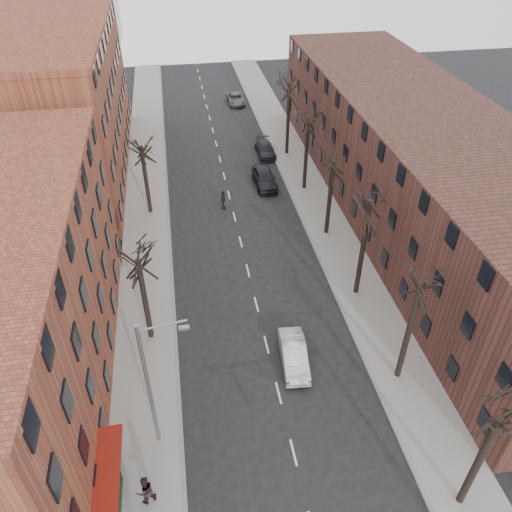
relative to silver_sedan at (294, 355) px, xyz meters
name	(u,v)px	position (x,y,z in m)	size (l,w,h in m)	color
sidewalk_left	(147,207)	(-9.44, 20.81, -0.65)	(4.00, 90.00, 0.15)	gray
sidewalk_right	(310,193)	(6.56, 20.81, -0.65)	(4.00, 90.00, 0.15)	gray
building_left_far	(55,106)	(-17.44, 29.81, 6.27)	(12.00, 28.00, 14.00)	brown
building_right	(417,164)	(14.56, 15.81, 4.27)	(12.00, 50.00, 10.00)	#4F2A25
tree_right_a	(459,501)	(6.16, -10.19, -0.73)	(5.20, 5.20, 10.00)	black
tree_right_b	(397,376)	(6.16, -2.19, -0.73)	(5.20, 5.20, 10.80)	black
tree_right_c	(356,293)	(6.16, 5.81, -0.73)	(5.20, 5.20, 11.60)	black
tree_right_d	(326,233)	(6.16, 13.81, -0.73)	(5.20, 5.20, 10.00)	black
tree_right_e	(304,189)	(6.16, 21.81, -0.73)	(5.20, 5.20, 10.80)	black
tree_right_f	(287,154)	(6.16, 29.81, -0.73)	(5.20, 5.20, 11.60)	black
tree_left_a	(152,337)	(-9.04, 3.81, -0.73)	(5.20, 5.20, 9.50)	black
tree_left_b	(151,213)	(-9.04, 19.81, -0.73)	(5.20, 5.20, 9.50)	black
streetlight	(151,382)	(-8.46, -4.19, 4.28)	(2.45, 0.22, 9.03)	slate
silver_sedan	(294,355)	(0.00, 0.00, 0.00)	(1.54, 4.43, 1.46)	silver
parked_car_near	(264,178)	(2.36, 23.16, 0.13)	(2.04, 5.06, 1.72)	black
parked_car_mid	(265,149)	(3.74, 30.04, -0.06)	(1.87, 4.59, 1.33)	black
parked_car_far	(236,99)	(2.66, 46.37, -0.07)	(2.17, 4.71, 1.31)	#55575C
pedestrian_b	(145,490)	(-9.26, -7.56, 0.38)	(0.93, 0.73, 1.92)	black
pedestrian_crossing	(223,200)	(-2.25, 19.41, 0.22)	(1.11, 0.46, 1.90)	black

